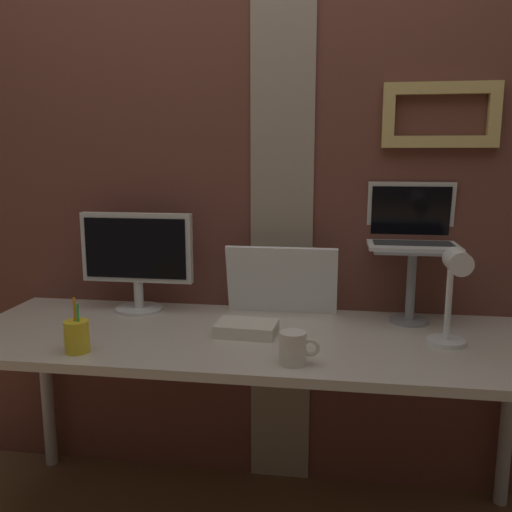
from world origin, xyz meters
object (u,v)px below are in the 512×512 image
object	(u,v)px
whiteboard_panel	(282,280)
coffee_mug	(294,348)
laptop	(412,228)
monitor	(137,254)
desk_lamp	(453,288)
pen_cup	(77,336)

from	to	relation	value
whiteboard_panel	coffee_mug	xyz separation A→B (m)	(0.09, -0.50, -0.08)
laptop	coffee_mug	size ratio (longest dim) A/B	2.65
monitor	laptop	xyz separation A→B (m)	(1.02, 0.06, 0.11)
whiteboard_panel	coffee_mug	world-z (taller)	whiteboard_panel
laptop	whiteboard_panel	size ratio (longest dim) A/B	0.75
monitor	desk_lamp	world-z (taller)	monitor
laptop	pen_cup	xyz separation A→B (m)	(-1.04, -0.52, -0.29)
monitor	coffee_mug	xyz separation A→B (m)	(0.64, -0.46, -0.17)
laptop	pen_cup	bearing A→B (deg)	-153.34
laptop	pen_cup	world-z (taller)	laptop
monitor	desk_lamp	distance (m)	1.14
whiteboard_panel	coffee_mug	bearing A→B (deg)	-80.09
coffee_mug	laptop	bearing A→B (deg)	54.02
whiteboard_panel	pen_cup	xyz separation A→B (m)	(-0.57, -0.50, -0.08)
monitor	pen_cup	bearing A→B (deg)	-93.06
desk_lamp	pen_cup	size ratio (longest dim) A/B	1.87
pen_cup	coffee_mug	world-z (taller)	pen_cup
coffee_mug	monitor	bearing A→B (deg)	144.08
laptop	desk_lamp	world-z (taller)	laptop
whiteboard_panel	pen_cup	distance (m)	0.76
laptop	whiteboard_panel	distance (m)	0.51
pen_cup	whiteboard_panel	bearing A→B (deg)	40.81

